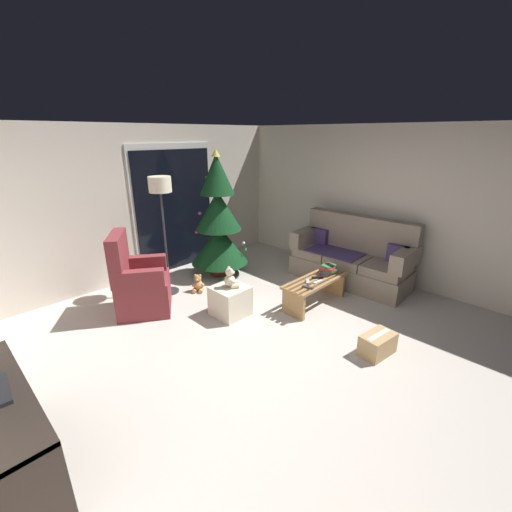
% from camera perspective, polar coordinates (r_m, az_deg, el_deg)
% --- Properties ---
extents(ground_plane, '(7.00, 7.00, 0.00)m').
position_cam_1_polar(ground_plane, '(4.12, 3.12, -14.98)').
color(ground_plane, '#BCB2A8').
extents(wall_back, '(5.72, 0.12, 2.50)m').
position_cam_1_polar(wall_back, '(5.96, -19.39, 8.13)').
color(wall_back, beige).
rests_on(wall_back, ground).
extents(wall_right, '(0.12, 6.00, 2.50)m').
position_cam_1_polar(wall_right, '(5.95, 22.20, 7.77)').
color(wall_right, beige).
rests_on(wall_right, ground).
extents(patio_door_frame, '(1.60, 0.02, 2.20)m').
position_cam_1_polar(patio_door_frame, '(6.25, -13.43, 7.80)').
color(patio_door_frame, silver).
rests_on(patio_door_frame, ground).
extents(patio_door_glass, '(1.50, 0.02, 2.10)m').
position_cam_1_polar(patio_door_glass, '(6.24, -13.31, 7.33)').
color(patio_door_glass, black).
rests_on(patio_door_glass, ground).
extents(couch, '(0.86, 1.97, 1.08)m').
position_cam_1_polar(couch, '(5.85, 15.72, -0.38)').
color(couch, gray).
rests_on(couch, ground).
extents(coffee_table, '(1.10, 0.40, 0.40)m').
position_cam_1_polar(coffee_table, '(4.97, 9.89, -5.25)').
color(coffee_table, '#9E7547').
rests_on(coffee_table, ground).
extents(remote_black, '(0.15, 0.13, 0.02)m').
position_cam_1_polar(remote_black, '(4.95, 10.27, -3.56)').
color(remote_black, black).
rests_on(remote_black, coffee_table).
extents(remote_silver, '(0.15, 0.14, 0.02)m').
position_cam_1_polar(remote_silver, '(4.80, 8.65, -4.24)').
color(remote_silver, '#ADADB2').
rests_on(remote_silver, coffee_table).
extents(remote_white, '(0.16, 0.07, 0.02)m').
position_cam_1_polar(remote_white, '(4.81, 10.34, -4.31)').
color(remote_white, silver).
rests_on(remote_white, coffee_table).
extents(remote_graphite, '(0.08, 0.16, 0.02)m').
position_cam_1_polar(remote_graphite, '(4.63, 8.69, -5.21)').
color(remote_graphite, '#333338').
rests_on(remote_graphite, coffee_table).
extents(book_stack, '(0.27, 0.24, 0.13)m').
position_cam_1_polar(book_stack, '(5.13, 12.01, -2.18)').
color(book_stack, '#6B3D7A').
rests_on(book_stack, coffee_table).
extents(cell_phone, '(0.11, 0.16, 0.01)m').
position_cam_1_polar(cell_phone, '(5.11, 12.30, -1.44)').
color(cell_phone, black).
rests_on(cell_phone, book_stack).
extents(christmas_tree, '(0.98, 0.98, 2.13)m').
position_cam_1_polar(christmas_tree, '(5.79, -6.32, 5.64)').
color(christmas_tree, '#4C1E19').
rests_on(christmas_tree, ground).
extents(armchair, '(0.95, 0.95, 1.13)m').
position_cam_1_polar(armchair, '(4.94, -18.99, -4.50)').
color(armchair, maroon).
rests_on(armchair, ground).
extents(floor_lamp, '(0.32, 0.32, 1.78)m').
position_cam_1_polar(floor_lamp, '(5.10, -15.65, 9.62)').
color(floor_lamp, '#2D2D30').
rests_on(floor_lamp, ground).
extents(media_shelf, '(0.40, 1.40, 0.73)m').
position_cam_1_polar(media_shelf, '(3.15, -36.72, -24.30)').
color(media_shelf, black).
rests_on(media_shelf, ground).
extents(ottoman, '(0.44, 0.44, 0.41)m').
position_cam_1_polar(ottoman, '(4.67, -4.33, -7.51)').
color(ottoman, beige).
rests_on(ottoman, ground).
extents(teddy_bear_cream, '(0.22, 0.21, 0.29)m').
position_cam_1_polar(teddy_bear_cream, '(4.53, -4.31, -3.83)').
color(teddy_bear_cream, beige).
rests_on(teddy_bear_cream, ottoman).
extents(teddy_bear_honey_by_tree, '(0.21, 0.21, 0.29)m').
position_cam_1_polar(teddy_bear_honey_by_tree, '(5.43, -9.68, -4.66)').
color(teddy_bear_honey_by_tree, tan).
rests_on(teddy_bear_honey_by_tree, ground).
extents(cardboard_box_taped_mid_floor, '(0.44, 0.30, 0.25)m').
position_cam_1_polar(cardboard_box_taped_mid_floor, '(4.17, 19.70, -13.73)').
color(cardboard_box_taped_mid_floor, tan).
rests_on(cardboard_box_taped_mid_floor, ground).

